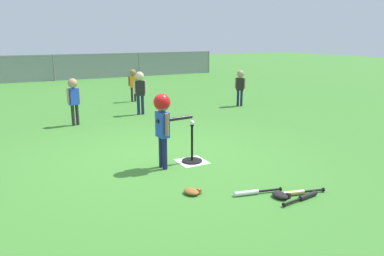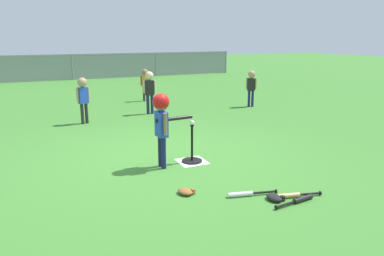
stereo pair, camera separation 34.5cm
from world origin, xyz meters
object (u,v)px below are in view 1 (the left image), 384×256
object	(u,v)px
fielder_deep_right	(133,81)
spare_bat_black	(305,197)
baseball_on_tee	(192,123)
glove_near_bats	(192,191)
glove_by_plate	(280,195)
batting_tee	(192,156)
batter_child	(163,116)
spare_bat_silver	(251,192)
fielder_near_left	(140,87)
fielder_deep_left	(240,83)
spare_bat_wood	(298,192)
fielder_near_right	(74,95)

from	to	relation	value
fielder_deep_right	spare_bat_black	bearing A→B (deg)	-93.26
baseball_on_tee	glove_near_bats	world-z (taller)	baseball_on_tee
spare_bat_black	glove_near_bats	distance (m)	1.38
fielder_deep_right	glove_by_plate	xyz separation A→B (m)	(-0.66, -7.31, -0.59)
batting_tee	fielder_deep_right	bearing A→B (deg)	79.98
glove_near_bats	fielder_deep_right	bearing A→B (deg)	76.82
batter_child	spare_bat_silver	distance (m)	1.70
fielder_near_left	fielder_deep_left	size ratio (longest dim) A/B	1.07
spare_bat_black	glove_by_plate	xyz separation A→B (m)	(-0.23, 0.17, 0.01)
batting_tee	spare_bat_wood	bearing A→B (deg)	-70.94
fielder_near_right	fielder_deep_right	bearing A→B (deg)	46.67
baseball_on_tee	spare_bat_black	distance (m)	2.02
spare_bat_silver	glove_by_plate	xyz separation A→B (m)	(0.26, -0.24, 0.01)
batting_tee	batter_child	xyz separation A→B (m)	(-0.51, -0.04, 0.71)
spare_bat_silver	glove_by_plate	distance (m)	0.36
batting_tee	fielder_near_right	xyz separation A→B (m)	(-1.15, 3.36, 0.58)
batting_tee	fielder_deep_left	size ratio (longest dim) A/B	0.60
baseball_on_tee	spare_bat_wood	size ratio (longest dim) A/B	0.13
spare_bat_wood	glove_near_bats	world-z (taller)	glove_near_bats
fielder_deep_right	glove_by_plate	bearing A→B (deg)	-95.15
baseball_on_tee	batter_child	size ratio (longest dim) A/B	0.07
batter_child	fielder_deep_right	xyz separation A→B (m)	(1.50, 5.68, -0.18)
batter_child	glove_near_bats	size ratio (longest dim) A/B	4.36
batter_child	fielder_deep_left	bearing A→B (deg)	42.30
glove_by_plate	glove_near_bats	bearing A→B (deg)	146.21
fielder_deep_right	fielder_near_left	bearing A→B (deg)	-103.90
baseball_on_tee	fielder_near_left	xyz separation A→B (m)	(0.53, 3.77, 0.06)
fielder_near_left	glove_by_plate	world-z (taller)	fielder_near_left
batter_child	fielder_near_right	size ratio (longest dim) A/B	1.08
fielder_deep_left	spare_bat_silver	bearing A→B (deg)	-123.96
batting_tee	batter_child	distance (m)	0.88
fielder_near_left	baseball_on_tee	bearing A→B (deg)	-98.06
fielder_deep_right	spare_bat_wood	world-z (taller)	fielder_deep_right
batting_tee	spare_bat_black	bearing A→B (deg)	-72.87
spare_bat_wood	glove_by_plate	world-z (taller)	glove_by_plate
batter_child	spare_bat_silver	size ratio (longest dim) A/B	1.78
spare_bat_black	spare_bat_wood	bearing A→B (deg)	80.94
batting_tee	spare_bat_wood	distance (m)	1.81
spare_bat_black	fielder_near_right	bearing A→B (deg)	108.29
spare_bat_wood	batting_tee	bearing A→B (deg)	109.06
fielder_near_left	spare_bat_black	bearing A→B (deg)	-89.63
baseball_on_tee	glove_by_plate	distance (m)	1.81
batting_tee	fielder_deep_left	xyz separation A→B (m)	(3.42, 3.53, 0.56)
fielder_near_right	fielder_deep_left	bearing A→B (deg)	2.13
fielder_deep_left	glove_by_plate	xyz separation A→B (m)	(-3.08, -5.21, -0.61)
spare_bat_wood	fielder_deep_left	bearing A→B (deg)	61.63
baseball_on_tee	spare_bat_wood	distance (m)	1.91
batter_child	fielder_near_right	bearing A→B (deg)	100.75
fielder_near_right	glove_by_plate	distance (m)	5.29
glove_near_bats	batting_tee	bearing A→B (deg)	61.76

